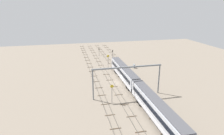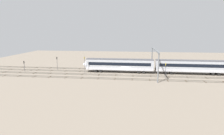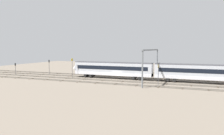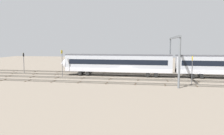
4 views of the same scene
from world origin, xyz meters
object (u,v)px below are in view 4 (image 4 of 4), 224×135
(overhead_gantry, at_px, (174,47))
(signal_light_trackside_approach, at_px, (24,60))
(speed_sign_mid_trackside, at_px, (62,60))
(speed_sign_near_foreground, at_px, (192,66))
(relay_cabinet, at_px, (79,68))

(overhead_gantry, bearing_deg, signal_light_trackside_approach, -6.97)
(overhead_gantry, height_order, speed_sign_mid_trackside, overhead_gantry)
(overhead_gantry, height_order, signal_light_trackside_approach, overhead_gantry)
(overhead_gantry, xyz_separation_m, speed_sign_mid_trackside, (24.14, 0.22, -2.82))
(speed_sign_near_foreground, distance_m, signal_light_trackside_approach, 40.25)
(speed_sign_near_foreground, xyz_separation_m, relay_cabinet, (26.72, -15.49, -2.51))
(overhead_gantry, bearing_deg, speed_sign_near_foreground, 119.60)
(overhead_gantry, distance_m, signal_light_trackside_approach, 36.73)
(overhead_gantry, xyz_separation_m, speed_sign_near_foreground, (-2.83, 4.97, -3.37))
(speed_sign_mid_trackside, xyz_separation_m, signal_light_trackside_approach, (12.16, -4.67, -0.58))
(speed_sign_near_foreground, relative_size, signal_light_trackside_approach, 1.02)
(speed_sign_mid_trackside, xyz_separation_m, relay_cabinet, (-0.25, -10.74, -3.07))
(speed_sign_mid_trackside, bearing_deg, signal_light_trackside_approach, -20.99)
(speed_sign_near_foreground, relative_size, speed_sign_mid_trackside, 0.86)
(speed_sign_near_foreground, bearing_deg, relay_cabinet, -30.10)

